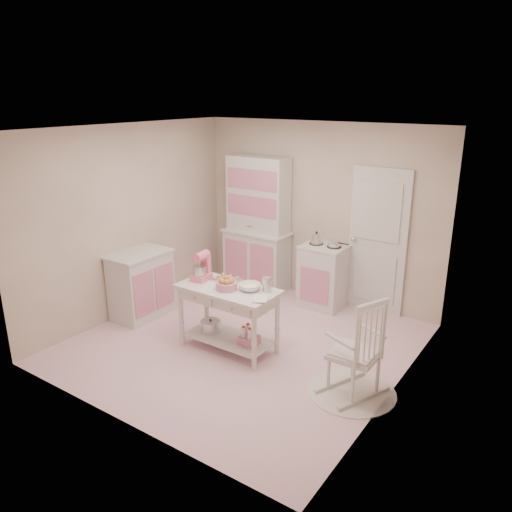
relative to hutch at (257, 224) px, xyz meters
The scene contains 14 objects.
room_shell 1.99m from the hutch, 61.04° to the right, with size 3.84×3.84×2.62m.
door 1.88m from the hutch, ahead, with size 0.82×0.05×2.04m, color silver.
hutch is the anchor object (origin of this frame).
stove 1.33m from the hutch, ahead, with size 0.62×0.57×0.92m, color silver.
base_cabinet 2.00m from the hutch, 111.76° to the right, with size 0.54×0.84×0.92m, color silver.
lace_rug 3.28m from the hutch, 37.24° to the right, with size 0.92×0.92×0.01m, color white.
rocking_chair 3.15m from the hutch, 37.24° to the right, with size 0.48×0.72×1.10m, color silver.
work_table 2.15m from the hutch, 65.33° to the right, with size 1.20×0.60×0.80m, color silver.
stand_mixer 1.90m from the hutch, 76.69° to the right, with size 0.20×0.28×0.34m, color pink.
cookie_tray 1.84m from the hutch, 67.25° to the right, with size 0.34×0.24×0.02m, color silver.
bread_basket 2.11m from the hutch, 65.40° to the right, with size 0.25×0.25×0.09m, color pink.
mixing_bowl 2.11m from the hutch, 57.96° to the right, with size 0.25×0.25×0.08m, color white.
metal_pitcher 2.15m from the hutch, 52.73° to the right, with size 0.10×0.10×0.17m, color silver.
recipe_book 2.39m from the hutch, 56.63° to the right, with size 0.16×0.21×0.02m, color white.
Camera 1 is at (3.27, -4.50, 2.98)m, focal length 35.00 mm.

